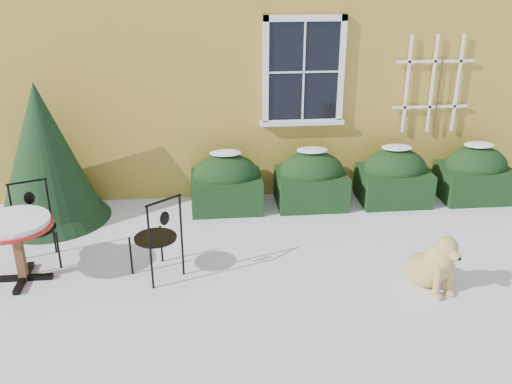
{
  "coord_description": "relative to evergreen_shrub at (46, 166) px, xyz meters",
  "views": [
    {
      "loc": [
        -0.62,
        -5.41,
        3.64
      ],
      "look_at": [
        0.0,
        1.0,
        0.9
      ],
      "focal_mm": 40.0,
      "sensor_mm": 36.0,
      "label": 1
    }
  ],
  "objects": [
    {
      "name": "ground",
      "position": [
        2.86,
        -2.42,
        -0.81
      ],
      "size": [
        80.0,
        80.0,
        0.0
      ],
      "primitive_type": "plane",
      "color": "white",
      "rests_on": "ground"
    },
    {
      "name": "hedge_row",
      "position": [
        4.51,
        0.13,
        -0.41
      ],
      "size": [
        4.95,
        0.8,
        0.91
      ],
      "color": "black",
      "rests_on": "ground"
    },
    {
      "name": "evergreen_shrub",
      "position": [
        0.0,
        0.0,
        0.0
      ],
      "size": [
        1.67,
        1.67,
        2.02
      ],
      "rotation": [
        0.0,
        0.0,
        -0.32
      ],
      "color": "black",
      "rests_on": "ground"
    },
    {
      "name": "bistro_table",
      "position": [
        0.04,
        -1.72,
        -0.14
      ],
      "size": [
        0.87,
        0.87,
        0.81
      ],
      "rotation": [
        0.0,
        0.0,
        -0.41
      ],
      "color": "black",
      "rests_on": "ground"
    },
    {
      "name": "patio_chair_near",
      "position": [
        1.66,
        -1.78,
        -0.28
      ],
      "size": [
        0.66,
        0.66,
        1.07
      ],
      "rotation": [
        0.0,
        0.0,
        3.81
      ],
      "color": "black",
      "rests_on": "ground"
    },
    {
      "name": "patio_chair_far",
      "position": [
        0.13,
        -1.3,
        -0.29
      ],
      "size": [
        0.59,
        0.59,
        1.05
      ],
      "rotation": [
        0.0,
        0.0,
        0.34
      ],
      "color": "black",
      "rests_on": "ground"
    },
    {
      "name": "dog",
      "position": [
        4.83,
        -2.35,
        -0.51
      ],
      "size": [
        0.62,
        0.84,
        0.75
      ],
      "rotation": [
        0.0,
        0.0,
        0.34
      ],
      "color": "tan",
      "rests_on": "ground"
    }
  ]
}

